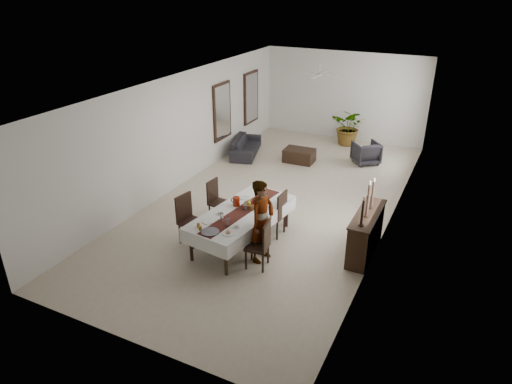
% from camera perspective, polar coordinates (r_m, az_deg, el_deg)
% --- Properties ---
extents(floor, '(6.00, 12.00, 0.00)m').
position_cam_1_polar(floor, '(12.54, 2.69, -1.04)').
color(floor, beige).
rests_on(floor, ground).
extents(ceiling, '(6.00, 12.00, 0.02)m').
position_cam_1_polar(ceiling, '(11.48, 3.01, 13.42)').
color(ceiling, white).
rests_on(ceiling, wall_back).
extents(wall_back, '(6.00, 0.02, 3.20)m').
position_cam_1_polar(wall_back, '(17.38, 10.92, 11.69)').
color(wall_back, silver).
rests_on(wall_back, floor).
extents(wall_front, '(6.00, 0.02, 3.20)m').
position_cam_1_polar(wall_front, '(7.34, -16.40, -8.49)').
color(wall_front, silver).
rests_on(wall_front, floor).
extents(wall_left, '(0.02, 12.00, 3.20)m').
position_cam_1_polar(wall_left, '(13.32, -9.19, 7.69)').
color(wall_left, silver).
rests_on(wall_left, floor).
extents(wall_right, '(0.02, 12.00, 3.20)m').
position_cam_1_polar(wall_right, '(11.16, 17.13, 3.36)').
color(wall_right, silver).
rests_on(wall_right, floor).
extents(dining_table_top, '(1.41, 2.68, 0.05)m').
position_cam_1_polar(dining_table_top, '(10.23, -1.79, -2.61)').
color(dining_table_top, black).
rests_on(dining_table_top, table_leg_fl).
extents(table_leg_fl, '(0.08, 0.08, 0.74)m').
position_cam_1_polar(table_leg_fl, '(9.87, -8.12, -6.66)').
color(table_leg_fl, black).
rests_on(table_leg_fl, floor).
extents(table_leg_fr, '(0.08, 0.08, 0.74)m').
position_cam_1_polar(table_leg_fr, '(9.36, -3.78, -8.41)').
color(table_leg_fr, black).
rests_on(table_leg_fr, floor).
extents(table_leg_bl, '(0.08, 0.08, 0.74)m').
position_cam_1_polar(table_leg_bl, '(11.53, -0.15, -1.42)').
color(table_leg_bl, black).
rests_on(table_leg_bl, floor).
extents(table_leg_br, '(0.08, 0.08, 0.74)m').
position_cam_1_polar(table_leg_br, '(11.09, 3.87, -2.63)').
color(table_leg_br, black).
rests_on(table_leg_br, floor).
extents(tablecloth_top, '(1.62, 2.89, 0.01)m').
position_cam_1_polar(tablecloth_top, '(10.21, -1.79, -2.46)').
color(tablecloth_top, silver).
rests_on(tablecloth_top, dining_table_top).
extents(tablecloth_drape_left, '(0.39, 2.72, 0.32)m').
position_cam_1_polar(tablecloth_drape_left, '(10.62, -4.52, -2.31)').
color(tablecloth_drape_left, white).
rests_on(tablecloth_drape_left, dining_table_top).
extents(tablecloth_drape_right, '(0.39, 2.72, 0.32)m').
position_cam_1_polar(tablecloth_drape_right, '(9.98, 1.13, -4.17)').
color(tablecloth_drape_right, white).
rests_on(tablecloth_drape_right, dining_table_top).
extents(tablecloth_drape_near, '(1.25, 0.18, 0.32)m').
position_cam_1_polar(tablecloth_drape_near, '(9.36, -6.69, -6.51)').
color(tablecloth_drape_near, white).
rests_on(tablecloth_drape_near, dining_table_top).
extents(tablecloth_drape_far, '(1.25, 0.18, 0.32)m').
position_cam_1_polar(tablecloth_drape_far, '(11.30, 2.26, -0.47)').
color(tablecloth_drape_far, white).
rests_on(tablecloth_drape_far, dining_table_top).
extents(table_runner, '(0.74, 2.69, 0.00)m').
position_cam_1_polar(table_runner, '(10.21, -1.79, -2.41)').
color(table_runner, '#592119').
rests_on(table_runner, tablecloth_top).
extents(red_pitcher, '(0.18, 0.18, 0.21)m').
position_cam_1_polar(red_pitcher, '(10.42, -2.48, -1.19)').
color(red_pitcher, maroon).
rests_on(red_pitcher, tablecloth_top).
extents(pitcher_handle, '(0.13, 0.04, 0.13)m').
position_cam_1_polar(pitcher_handle, '(10.46, -2.88, -1.06)').
color(pitcher_handle, maroon).
rests_on(pitcher_handle, red_pitcher).
extents(wine_glass_near, '(0.07, 0.07, 0.18)m').
position_cam_1_polar(wine_glass_near, '(9.61, -3.59, -3.73)').
color(wine_glass_near, silver).
rests_on(wine_glass_near, tablecloth_top).
extents(wine_glass_mid, '(0.07, 0.07, 0.18)m').
position_cam_1_polar(wine_glass_mid, '(9.81, -4.30, -3.11)').
color(wine_glass_mid, silver).
rests_on(wine_glass_mid, tablecloth_top).
extents(wine_glass_far, '(0.07, 0.07, 0.18)m').
position_cam_1_polar(wine_glass_far, '(10.18, -1.38, -1.94)').
color(wine_glass_far, white).
rests_on(wine_glass_far, tablecloth_top).
extents(teacup_right, '(0.10, 0.10, 0.06)m').
position_cam_1_polar(teacup_right, '(9.58, -2.47, -4.22)').
color(teacup_right, white).
rests_on(teacup_right, saucer_right).
extents(saucer_right, '(0.16, 0.16, 0.01)m').
position_cam_1_polar(saucer_right, '(9.59, -2.47, -4.36)').
color(saucer_right, silver).
rests_on(saucer_right, tablecloth_top).
extents(teacup_left, '(0.10, 0.10, 0.06)m').
position_cam_1_polar(teacup_left, '(10.11, -4.50, -2.60)').
color(teacup_left, white).
rests_on(teacup_left, saucer_left).
extents(saucer_left, '(0.16, 0.16, 0.01)m').
position_cam_1_polar(saucer_left, '(10.12, -4.50, -2.73)').
color(saucer_left, silver).
rests_on(saucer_left, tablecloth_top).
extents(plate_near_right, '(0.26, 0.26, 0.02)m').
position_cam_1_polar(plate_near_right, '(9.35, -3.47, -5.20)').
color(plate_near_right, silver).
rests_on(plate_near_right, tablecloth_top).
extents(bread_near_right, '(0.10, 0.10, 0.10)m').
position_cam_1_polar(bread_near_right, '(9.34, -3.47, -5.05)').
color(bread_near_right, tan).
rests_on(bread_near_right, plate_near_right).
extents(plate_near_left, '(0.26, 0.26, 0.02)m').
position_cam_1_polar(plate_near_left, '(9.83, -6.03, -3.68)').
color(plate_near_left, white).
rests_on(plate_near_left, tablecloth_top).
extents(plate_far_left, '(0.26, 0.26, 0.02)m').
position_cam_1_polar(plate_far_left, '(10.81, -1.46, -0.72)').
color(plate_far_left, silver).
rests_on(plate_far_left, tablecloth_top).
extents(serving_tray, '(0.38, 0.38, 0.02)m').
position_cam_1_polar(serving_tray, '(9.44, -5.76, -4.97)').
color(serving_tray, '#3E3E43').
rests_on(serving_tray, tablecloth_top).
extents(jam_jar_a, '(0.07, 0.07, 0.08)m').
position_cam_1_polar(jam_jar_a, '(9.53, -6.99, -4.49)').
color(jam_jar_a, '#975D16').
rests_on(jam_jar_a, tablecloth_top).
extents(jam_jar_b, '(0.07, 0.07, 0.08)m').
position_cam_1_polar(jam_jar_b, '(9.64, -7.22, -4.16)').
color(jam_jar_b, '#9A6116').
rests_on(jam_jar_b, tablecloth_top).
extents(fruit_basket, '(0.32, 0.32, 0.11)m').
position_cam_1_polar(fruit_basket, '(10.35, -0.70, -1.67)').
color(fruit_basket, brown).
rests_on(fruit_basket, tablecloth_top).
extents(fruit_red, '(0.10, 0.10, 0.10)m').
position_cam_1_polar(fruit_red, '(10.31, -0.49, -1.28)').
color(fruit_red, maroon).
rests_on(fruit_red, fruit_basket).
extents(fruit_green, '(0.09, 0.09, 0.09)m').
position_cam_1_polar(fruit_green, '(10.36, -0.80, -1.15)').
color(fruit_green, '#5D8B29').
rests_on(fruit_green, fruit_basket).
extents(fruit_yellow, '(0.09, 0.09, 0.09)m').
position_cam_1_polar(fruit_yellow, '(10.28, -0.87, -1.39)').
color(fruit_yellow, gold).
rests_on(fruit_yellow, fruit_basket).
extents(chair_right_near_seat, '(0.51, 0.51, 0.05)m').
position_cam_1_polar(chair_right_near_seat, '(9.55, 0.15, -6.88)').
color(chair_right_near_seat, black).
rests_on(chair_right_near_seat, chair_right_near_leg_fl).
extents(chair_right_near_leg_fl, '(0.05, 0.05, 0.45)m').
position_cam_1_polar(chair_right_near_leg_fl, '(9.49, 0.86, -8.91)').
color(chair_right_near_leg_fl, black).
rests_on(chair_right_near_leg_fl, floor).
extents(chair_right_near_leg_fr, '(0.05, 0.05, 0.45)m').
position_cam_1_polar(chair_right_near_leg_fr, '(9.78, 1.53, -7.75)').
color(chair_right_near_leg_fr, black).
rests_on(chair_right_near_leg_fr, floor).
extents(chair_right_near_leg_bl, '(0.05, 0.05, 0.45)m').
position_cam_1_polar(chair_right_near_leg_bl, '(9.59, -1.27, -8.51)').
color(chair_right_near_leg_bl, black).
rests_on(chair_right_near_leg_bl, floor).
extents(chair_right_near_leg_br, '(0.05, 0.05, 0.45)m').
position_cam_1_polar(chair_right_near_leg_br, '(9.88, -0.54, -7.38)').
color(chair_right_near_leg_br, black).
rests_on(chair_right_near_leg_br, floor).
extents(chair_right_near_back, '(0.10, 0.45, 0.57)m').
position_cam_1_polar(chair_right_near_back, '(9.33, 1.35, -5.49)').
color(chair_right_near_back, black).
rests_on(chair_right_near_back, chair_right_near_seat).
extents(chair_right_far_seat, '(0.49, 0.49, 0.05)m').
position_cam_1_polar(chair_right_far_seat, '(10.70, 2.20, -2.94)').
color(chair_right_far_seat, black).
rests_on(chair_right_far_seat, chair_right_far_leg_fl).
extents(chair_right_far_leg_fl, '(0.05, 0.05, 0.47)m').
position_cam_1_polar(chair_right_far_leg_fl, '(10.61, 2.66, -4.86)').
color(chair_right_far_leg_fl, black).
rests_on(chair_right_far_leg_fl, floor).
extents(chair_right_far_leg_fr, '(0.05, 0.05, 0.47)m').
position_cam_1_polar(chair_right_far_leg_fr, '(10.91, 3.55, -3.95)').
color(chair_right_far_leg_fr, black).
rests_on(chair_right_far_leg_fr, floor).
extents(chair_right_far_leg_bl, '(0.05, 0.05, 0.47)m').
position_cam_1_polar(chair_right_far_leg_bl, '(10.75, 0.79, -4.37)').
color(chair_right_far_leg_bl, black).
rests_on(chair_right_far_leg_bl, floor).
extents(chair_right_far_leg_br, '(0.05, 0.05, 0.47)m').
position_cam_1_polar(chair_right_far_leg_br, '(11.06, 1.73, -3.50)').
color(chair_right_far_leg_br, black).
rests_on(chair_right_far_leg_br, floor).
extents(chair_right_far_back, '(0.06, 0.48, 0.60)m').
position_cam_1_polar(chair_right_far_back, '(10.47, 3.29, -1.65)').
color(chair_right_far_back, black).
rests_on(chair_right_far_back, chair_right_far_seat).
extents(chair_left_near_seat, '(0.57, 0.57, 0.06)m').
position_cam_1_polar(chair_left_near_seat, '(10.47, -8.05, -3.80)').
color(chair_left_near_seat, black).
rests_on(chair_left_near_seat, chair_left_near_leg_fl).
extents(chair_left_near_leg_fl, '(0.06, 0.06, 0.48)m').
position_cam_1_polar(chair_left_near_leg_fl, '(10.84, -8.00, -4.33)').
color(chair_left_near_leg_fl, black).
rests_on(chair_left_near_leg_fl, floor).
extents(chair_left_near_leg_fr, '(0.06, 0.06, 0.48)m').
position_cam_1_polar(chair_left_near_leg_fr, '(10.60, -9.49, -5.17)').
color(chair_left_near_leg_fr, black).
rests_on(chair_left_near_leg_fr, floor).
extents(chair_left_near_leg_bl, '(0.06, 0.06, 0.48)m').
position_cam_1_polar(chair_left_near_leg_bl, '(10.60, -6.43, -4.98)').
color(chair_left_near_leg_bl, black).
rests_on(chair_left_near_leg_bl, floor).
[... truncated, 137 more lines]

